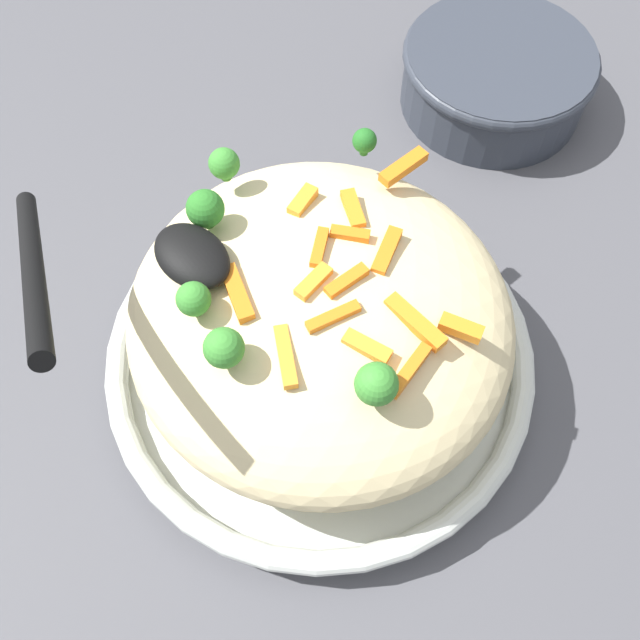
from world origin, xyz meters
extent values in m
plane|color=#4C4C51|center=(0.00, 0.00, 0.00)|extent=(2.40, 2.40, 0.00)
cylinder|color=silver|center=(0.00, 0.00, 0.01)|extent=(0.29, 0.29, 0.02)
torus|color=silver|center=(0.00, 0.00, 0.03)|extent=(0.32, 0.32, 0.02)
torus|color=black|center=(0.00, 0.00, 0.03)|extent=(0.31, 0.31, 0.00)
ellipsoid|color=beige|center=(0.00, 0.00, 0.08)|extent=(0.26, 0.26, 0.10)
cube|color=orange|center=(0.08, 0.04, 0.13)|extent=(0.03, 0.02, 0.01)
cube|color=orange|center=(0.05, -0.01, 0.13)|extent=(0.03, 0.02, 0.01)
cube|color=orange|center=(0.03, -0.01, 0.13)|extent=(0.02, 0.03, 0.01)
cube|color=orange|center=(0.00, -0.01, 0.13)|extent=(0.01, 0.03, 0.01)
cube|color=orange|center=(0.01, 0.04, 0.13)|extent=(0.02, 0.04, 0.01)
cube|color=orange|center=(0.01, 0.01, 0.13)|extent=(0.01, 0.03, 0.01)
cube|color=orange|center=(-0.02, 0.05, 0.13)|extent=(0.03, 0.02, 0.01)
cube|color=orange|center=(0.06, 0.02, 0.13)|extent=(0.04, 0.01, 0.01)
cube|color=orange|center=(-0.02, 0.01, 0.13)|extent=(0.02, 0.03, 0.01)
cube|color=orange|center=(0.08, -0.01, 0.13)|extent=(0.01, 0.04, 0.01)
cube|color=orange|center=(-0.03, -0.04, 0.13)|extent=(0.04, 0.02, 0.01)
cube|color=orange|center=(-0.03, 0.11, 0.13)|extent=(0.01, 0.04, 0.01)
cube|color=orange|center=(-0.01, 0.04, 0.13)|extent=(0.02, 0.02, 0.01)
cube|color=orange|center=(-0.05, 0.04, 0.13)|extent=(0.02, 0.03, 0.01)
cube|color=orange|center=(0.02, -0.05, 0.13)|extent=(0.04, 0.03, 0.01)
cylinder|color=#377928|center=(-0.04, -0.07, 0.13)|extent=(0.01, 0.01, 0.01)
sphere|color=#3D8E33|center=(-0.04, -0.07, 0.14)|extent=(0.02, 0.02, 0.02)
cylinder|color=#205B1C|center=(-0.06, 0.10, 0.13)|extent=(0.01, 0.01, 0.01)
sphere|color=#236B23|center=(-0.06, 0.10, 0.14)|extent=(0.02, 0.02, 0.02)
cylinder|color=#377928|center=(0.00, -0.08, 0.13)|extent=(0.01, 0.01, 0.01)
sphere|color=#3D8E33|center=(0.00, -0.08, 0.14)|extent=(0.02, 0.02, 0.02)
cylinder|color=#377928|center=(0.08, -0.03, 0.13)|extent=(0.01, 0.01, 0.01)
sphere|color=#3D8E33|center=(0.08, -0.03, 0.14)|extent=(0.03, 0.03, 0.03)
cylinder|color=#296820|center=(-0.08, -0.02, 0.13)|extent=(0.01, 0.01, 0.01)
sphere|color=#2D7A28|center=(-0.08, -0.02, 0.14)|extent=(0.02, 0.02, 0.02)
cylinder|color=#377928|center=(-0.11, 0.01, 0.13)|extent=(0.01, 0.01, 0.01)
sphere|color=#3D8E33|center=(-0.11, 0.01, 0.14)|extent=(0.02, 0.02, 0.02)
ellipsoid|color=black|center=(-0.07, -0.05, 0.14)|extent=(0.06, 0.04, 0.02)
cylinder|color=black|center=(-0.09, -0.13, 0.18)|extent=(0.17, 0.07, 0.09)
cylinder|color=#333842|center=(-0.09, 0.32, 0.03)|extent=(0.17, 0.17, 0.06)
torus|color=#333842|center=(-0.09, 0.32, 0.05)|extent=(0.18, 0.18, 0.01)
camera|label=1|loc=(0.17, -0.16, 0.50)|focal=39.47mm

